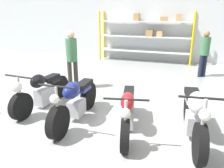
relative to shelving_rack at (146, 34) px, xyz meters
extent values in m
plane|color=#9EA3A0|center=(0.28, -6.06, -1.23)|extent=(30.00, 30.00, 0.00)
cube|color=silver|center=(0.28, 0.36, 0.57)|extent=(30.00, 0.08, 3.60)
cylinder|color=yellow|center=(-2.14, -0.28, -0.13)|extent=(0.08, 0.08, 2.22)
cylinder|color=yellow|center=(1.97, -0.28, -0.13)|extent=(0.08, 0.08, 2.22)
cylinder|color=yellow|center=(-2.14, 0.27, -0.13)|extent=(0.08, 0.08, 2.22)
cylinder|color=yellow|center=(1.97, 0.27, -0.13)|extent=(0.08, 0.08, 2.22)
cube|color=silver|center=(-0.09, 0.00, -0.76)|extent=(4.12, 0.55, 0.05)
cube|color=silver|center=(-0.09, 0.00, -0.10)|extent=(4.12, 0.55, 0.05)
cube|color=silver|center=(-0.09, 0.00, 0.56)|extent=(4.12, 0.55, 0.05)
cube|color=tan|center=(0.73, 0.00, 0.67)|extent=(0.35, 0.34, 0.19)
cube|color=#A87F51|center=(0.15, -0.06, 0.07)|extent=(0.31, 0.32, 0.29)
cube|color=#A87F51|center=(-0.48, 0.09, 0.74)|extent=(0.26, 0.30, 0.31)
cube|color=tan|center=(0.59, -0.08, 0.05)|extent=(0.24, 0.24, 0.24)
cube|color=tan|center=(1.32, 0.09, 0.73)|extent=(0.20, 0.25, 0.29)
cylinder|color=black|center=(-1.46, -6.56, -0.94)|extent=(0.17, 0.60, 0.60)
cylinder|color=black|center=(-1.37, -5.16, -0.94)|extent=(0.17, 0.60, 0.60)
cube|color=#ADADB2|center=(-1.41, -5.81, -0.97)|extent=(0.27, 0.49, 0.40)
ellipsoid|color=black|center=(-1.42, -5.98, -0.54)|extent=(0.29, 0.45, 0.31)
cube|color=black|center=(-1.39, -5.50, -0.59)|extent=(0.25, 0.50, 0.10)
cube|color=black|center=(-1.38, -5.40, -0.68)|extent=(0.21, 0.35, 0.12)
cylinder|color=#ADADB2|center=(-1.46, -6.54, -0.61)|extent=(0.05, 0.05, 0.65)
sphere|color=silver|center=(-1.46, -6.61, -0.48)|extent=(0.22, 0.22, 0.22)
cylinder|color=black|center=(-1.45, -6.51, -0.29)|extent=(0.74, 0.08, 0.04)
cylinder|color=black|center=(-0.31, -6.95, -0.92)|extent=(0.17, 0.63, 0.63)
cylinder|color=black|center=(-0.35, -5.55, -0.92)|extent=(0.17, 0.63, 0.63)
cube|color=#ADADB2|center=(-0.33, -6.20, -0.95)|extent=(0.28, 0.40, 0.33)
ellipsoid|color=navy|center=(-0.33, -6.37, -0.51)|extent=(0.29, 0.54, 0.33)
cube|color=black|center=(-0.34, -5.80, -0.56)|extent=(0.24, 0.58, 0.10)
cube|color=navy|center=(-0.34, -5.80, -0.65)|extent=(0.21, 0.41, 0.12)
cylinder|color=#ADADB2|center=(-0.31, -6.93, -0.58)|extent=(0.05, 0.05, 0.67)
sphere|color=silver|center=(-0.31, -7.00, -0.44)|extent=(0.17, 0.17, 0.17)
cylinder|color=black|center=(-0.31, -6.90, -0.25)|extent=(0.72, 0.05, 0.04)
cylinder|color=black|center=(0.94, -6.94, -0.95)|extent=(0.24, 0.58, 0.56)
cylinder|color=black|center=(0.65, -5.58, -0.95)|extent=(0.24, 0.58, 0.56)
cube|color=#ADADB2|center=(0.79, -6.21, -0.98)|extent=(0.32, 0.48, 0.36)
ellipsoid|color=#B2191E|center=(0.82, -6.38, -0.58)|extent=(0.36, 0.56, 0.30)
cube|color=black|center=(0.70, -5.81, -0.63)|extent=(0.33, 0.62, 0.10)
cube|color=#B2191E|center=(0.70, -5.81, -0.72)|extent=(0.26, 0.44, 0.12)
cylinder|color=#ADADB2|center=(0.93, -6.92, -0.64)|extent=(0.06, 0.06, 0.62)
sphere|color=silver|center=(0.95, -6.99, -0.52)|extent=(0.16, 0.16, 0.16)
cylinder|color=black|center=(0.93, -6.89, -0.33)|extent=(0.72, 0.18, 0.04)
cylinder|color=black|center=(2.08, -6.86, -0.91)|extent=(0.21, 0.65, 0.64)
cylinder|color=black|center=(1.92, -5.50, -0.91)|extent=(0.21, 0.65, 0.64)
cube|color=#ADADB2|center=(2.00, -6.13, -0.95)|extent=(0.29, 0.43, 0.34)
ellipsoid|color=silver|center=(2.02, -6.30, -0.48)|extent=(0.37, 0.50, 0.37)
cube|color=black|center=(1.95, -5.75, -0.54)|extent=(0.33, 0.62, 0.10)
cube|color=silver|center=(1.95, -5.74, -0.63)|extent=(0.27, 0.44, 0.12)
cylinder|color=#ADADB2|center=(2.08, -6.84, -0.55)|extent=(0.06, 0.06, 0.72)
sphere|color=silver|center=(2.09, -6.91, -0.40)|extent=(0.17, 0.17, 0.17)
cylinder|color=black|center=(2.08, -6.81, -0.19)|extent=(0.75, 0.12, 0.04)
cylinder|color=#38332D|center=(-1.31, -4.33, -0.82)|extent=(0.13, 0.13, 0.83)
cylinder|color=#38332D|center=(-1.46, -4.45, -0.82)|extent=(0.13, 0.13, 0.83)
cylinder|color=#3F724C|center=(-1.39, -4.39, -0.08)|extent=(0.45, 0.45, 0.66)
sphere|color=beige|center=(-1.39, -4.39, 0.36)|extent=(0.22, 0.22, 0.22)
cylinder|color=#1E2338|center=(2.43, -1.77, -0.85)|extent=(0.13, 0.13, 0.78)
cylinder|color=#1E2338|center=(2.30, -1.89, -0.85)|extent=(0.13, 0.13, 0.78)
cylinder|color=#3F724C|center=(2.36, -1.83, -0.15)|extent=(0.45, 0.45, 0.61)
sphere|color=#9E7051|center=(2.36, -1.83, 0.26)|extent=(0.21, 0.21, 0.21)
camera|label=1|loc=(1.73, -9.97, 0.98)|focal=35.00mm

